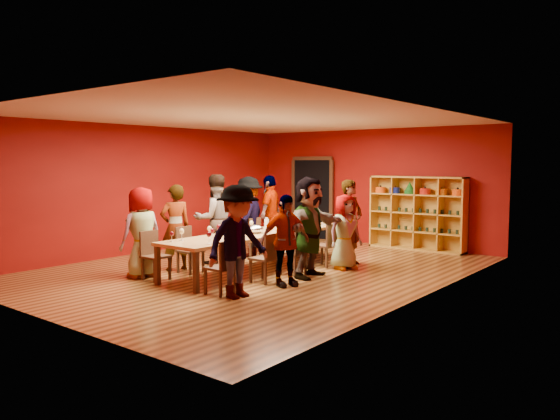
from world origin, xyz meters
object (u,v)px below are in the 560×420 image
object	(u,v)px
chair_person_left_3	(258,236)
spittoon_bowl	(255,229)
person_right_4	(351,222)
person_left_0	(142,232)
person_left_4	(270,214)
chair_person_right_3	(327,243)
person_left_3	(249,217)
person_right_2	(309,227)
shelving_unit	(417,210)
chair_person_left_2	(224,241)
chair_person_right_0	(224,264)
tasting_table	(260,235)
person_right_3	(345,232)
chair_person_right_4	(340,240)
person_left_1	(175,227)
wine_bottle	(317,219)
chair_person_left_1	(188,247)
person_left_2	(215,219)
chair_person_right_1	(268,255)
chair_person_right_2	(296,249)
person_right_1	(285,240)
chair_person_left_4	(278,232)
chair_person_left_0	(153,253)
person_right_0	(238,242)

from	to	relation	value
chair_person_left_3	spittoon_bowl	bearing A→B (deg)	-51.80
chair_person_left_3	person_right_4	bearing A→B (deg)	15.04
person_left_0	person_left_4	world-z (taller)	person_left_4
person_left_4	chair_person_right_3	xyz separation A→B (m)	(2.06, -0.66, -0.42)
person_left_3	person_right_2	xyz separation A→B (m)	(2.41, -1.01, 0.03)
shelving_unit	chair_person_left_2	bearing A→B (deg)	-117.64
person_right_2	chair_person_left_3	bearing A→B (deg)	59.05
person_left_0	chair_person_right_0	world-z (taller)	person_left_0
person_right_2	tasting_table	bearing A→B (deg)	85.03
tasting_table	chair_person_left_3	xyz separation A→B (m)	(-0.91, 1.02, -0.20)
chair_person_right_0	chair_person_right_3	size ratio (longest dim) A/B	1.00
person_left_0	person_left_4	size ratio (longest dim) A/B	0.92
person_right_3	chair_person_right_4	size ratio (longest dim) A/B	1.69
tasting_table	person_left_1	size ratio (longest dim) A/B	2.64
chair_person_left_2	chair_person_right_3	xyz separation A→B (m)	(1.82, 1.16, 0.00)
person_left_1	spittoon_bowl	distance (m)	1.58
person_left_3	wine_bottle	distance (m)	1.56
chair_person_left_3	chair_person_left_1	bearing A→B (deg)	-90.00
person_right_2	chair_person_right_4	world-z (taller)	person_right_2
person_left_2	tasting_table	bearing A→B (deg)	117.10
chair_person_right_1	chair_person_right_4	bearing A→B (deg)	90.00
person_left_3	chair_person_right_2	xyz separation A→B (m)	(2.11, -1.01, -0.41)
person_left_2	person_left_4	size ratio (longest dim) A/B	1.03
chair_person_right_4	person_left_3	bearing A→B (deg)	-165.27
person_left_4	person_right_2	bearing A→B (deg)	34.11
person_right_1	person_right_4	size ratio (longest dim) A/B	0.89
person_left_3	chair_person_left_4	world-z (taller)	person_left_3
chair_person_left_4	person_left_4	bearing A→B (deg)	-180.00
chair_person_right_2	wine_bottle	xyz separation A→B (m)	(-0.76, 1.79, 0.38)
chair_person_left_1	chair_person_left_2	distance (m)	1.01
tasting_table	person_right_2	size ratio (longest dim) A/B	2.39
chair_person_left_0	person_right_1	distance (m)	2.48
person_left_0	chair_person_right_0	bearing A→B (deg)	92.67
person_left_0	person_left_3	bearing A→B (deg)	-177.28
chair_person_left_0	person_left_1	distance (m)	0.97
chair_person_left_1	person_right_2	size ratio (longest dim) A/B	0.47
person_left_4	person_right_2	size ratio (longest dim) A/B	0.98
shelving_unit	wine_bottle	bearing A→B (deg)	-116.24
person_left_3	person_right_4	xyz separation A→B (m)	(2.35, 0.55, -0.02)
chair_person_right_1	wine_bottle	xyz separation A→B (m)	(-0.76, 2.65, 0.38)
chair_person_left_1	person_right_3	size ratio (longest dim) A/B	0.59
person_left_2	shelving_unit	bearing A→B (deg)	172.64
tasting_table	person_right_3	bearing A→B (deg)	39.11
person_left_3	person_left_4	size ratio (longest dim) A/B	0.99
person_right_1	shelving_unit	bearing A→B (deg)	23.35
chair_person_right_1	wine_bottle	bearing A→B (deg)	105.92
person_left_0	person_right_0	size ratio (longest dim) A/B	0.94
person_left_1	chair_person_left_3	xyz separation A→B (m)	(0.35, 2.11, -0.36)
shelving_unit	chair_person_left_0	size ratio (longest dim) A/B	2.70
person_right_0	chair_person_right_2	world-z (taller)	person_right_0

